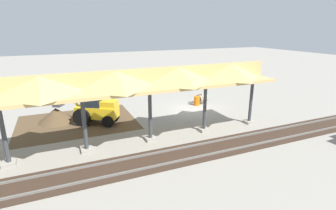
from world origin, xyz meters
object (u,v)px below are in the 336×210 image
at_px(traffic_barrel, 197,101).
at_px(concrete_pipe, 201,98).
at_px(backhoe, 95,108).
at_px(stop_sign, 207,88).

bearing_deg(traffic_barrel, concrete_pipe, -146.89).
height_order(backhoe, concrete_pipe, backhoe).
xyz_separation_m(stop_sign, traffic_barrel, (0.87, -0.32, -1.30)).
bearing_deg(stop_sign, backhoe, 4.73).
bearing_deg(concrete_pipe, traffic_barrel, 33.11).
height_order(stop_sign, backhoe, backhoe).
relative_size(stop_sign, backhoe, 0.49).
bearing_deg(stop_sign, traffic_barrel, -20.21).
xyz_separation_m(stop_sign, backhoe, (10.68, 0.88, -0.48)).
distance_m(stop_sign, traffic_barrel, 1.60).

